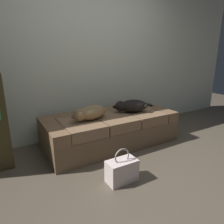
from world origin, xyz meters
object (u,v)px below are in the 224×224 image
object	(u,v)px
dog_dark	(131,106)
tv_remote	(149,105)
handbag	(122,170)
couch	(110,129)
dog_tan	(90,113)

from	to	relation	value
dog_dark	tv_remote	xyz separation A→B (m)	(0.50, 0.18, -0.08)
dog_dark	tv_remote	bearing A→B (deg)	19.59
dog_dark	handbag	xyz separation A→B (m)	(-0.71, -0.84, -0.42)
couch	handbag	bearing A→B (deg)	-112.96
tv_remote	handbag	size ratio (longest dim) A/B	0.40
couch	dog_tan	distance (m)	0.48
couch	dog_dark	size ratio (longest dim) A/B	3.54
dog_tan	dog_dark	xyz separation A→B (m)	(0.68, 0.02, -0.00)
dog_tan	handbag	bearing A→B (deg)	-91.75
dog_tan	dog_dark	distance (m)	0.68
dog_tan	dog_dark	bearing A→B (deg)	1.54
dog_tan	tv_remote	world-z (taller)	dog_tan
dog_tan	handbag	world-z (taller)	dog_tan
couch	dog_dark	world-z (taller)	dog_dark
couch	dog_tan	bearing A→B (deg)	-168.66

